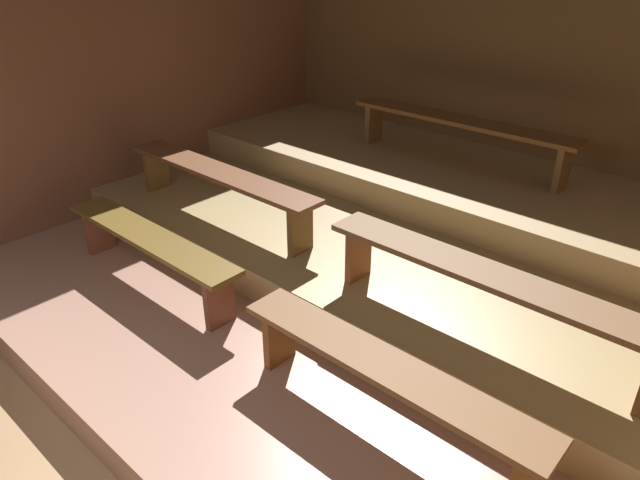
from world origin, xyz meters
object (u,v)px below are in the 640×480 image
(bench_lower_left, at_px, (150,245))
(bench_middle_right, at_px, (485,283))
(bench_middle_left, at_px, (219,179))
(bench_upper_center, at_px, (460,127))
(bench_lower_right, at_px, (384,376))

(bench_lower_left, xyz_separation_m, bench_middle_right, (2.16, 0.74, 0.25))
(bench_middle_left, height_order, bench_upper_center, bench_upper_center)
(bench_middle_left, bearing_deg, bench_lower_left, -80.72)
(bench_lower_left, relative_size, bench_middle_right, 0.87)
(bench_lower_left, bearing_deg, bench_middle_right, 18.93)
(bench_lower_right, relative_size, bench_upper_center, 0.84)
(bench_lower_right, height_order, bench_upper_center, bench_upper_center)
(bench_middle_right, xyz_separation_m, bench_upper_center, (-1.20, 1.76, 0.24))
(bench_lower_right, height_order, bench_middle_left, bench_middle_left)
(bench_lower_right, distance_m, bench_middle_left, 2.30)
(bench_lower_left, height_order, bench_upper_center, bench_upper_center)
(bench_lower_left, height_order, bench_middle_right, bench_middle_right)
(bench_middle_left, xyz_separation_m, bench_middle_right, (2.28, 0.00, 0.00))
(bench_middle_right, bearing_deg, bench_lower_left, -161.07)
(bench_lower_right, bearing_deg, bench_upper_center, 113.27)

